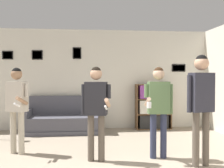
# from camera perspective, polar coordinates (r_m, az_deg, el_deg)

# --- Properties ---
(wall_back) EXTENTS (8.47, 0.08, 2.70)m
(wall_back) POSITION_cam_1_polar(r_m,az_deg,el_deg) (6.86, -3.19, 1.09)
(wall_back) COLOR silver
(wall_back) RESTS_ON ground_plane
(couch) EXTENTS (1.94, 0.80, 0.91)m
(couch) POSITION_cam_1_polar(r_m,az_deg,el_deg) (6.56, -10.71, -8.22)
(couch) COLOR #4C4C56
(couch) RESTS_ON ground_plane
(bookshelf) EXTENTS (0.96, 0.30, 1.22)m
(bookshelf) POSITION_cam_1_polar(r_m,az_deg,el_deg) (6.91, 9.40, -5.12)
(bookshelf) COLOR brown
(bookshelf) RESTS_ON ground_plane
(person_player_foreground_left) EXTENTS (0.46, 0.56, 1.58)m
(person_player_foreground_left) POSITION_cam_1_polar(r_m,az_deg,el_deg) (4.90, -20.94, -3.76)
(person_player_foreground_left) COLOR #B7AD99
(person_player_foreground_left) RESTS_ON ground_plane
(person_player_foreground_center) EXTENTS (0.49, 0.51, 1.58)m
(person_player_foreground_center) POSITION_cam_1_polar(r_m,az_deg,el_deg) (4.18, -3.67, -4.55)
(person_player_foreground_center) COLOR brown
(person_player_foreground_center) RESTS_ON ground_plane
(person_watcher_holding_cup) EXTENTS (0.52, 0.39, 1.58)m
(person_watcher_holding_cup) POSITION_cam_1_polar(r_m,az_deg,el_deg) (4.40, 10.58, -4.27)
(person_watcher_holding_cup) COLOR #2D334C
(person_watcher_holding_cup) RESTS_ON ground_plane
(person_spectator_near_bookshelf) EXTENTS (0.49, 0.26, 1.76)m
(person_spectator_near_bookshelf) POSITION_cam_1_polar(r_m,az_deg,el_deg) (4.17, 19.71, -2.88)
(person_spectator_near_bookshelf) COLOR brown
(person_spectator_near_bookshelf) RESTS_ON ground_plane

